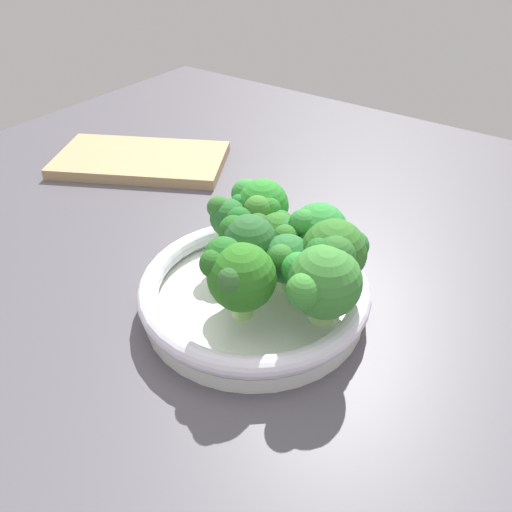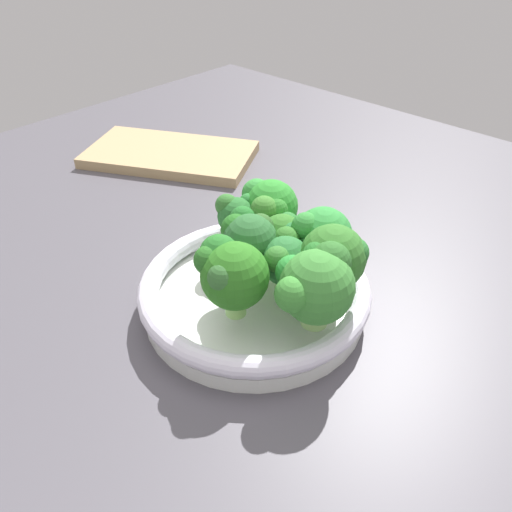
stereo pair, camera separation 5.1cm
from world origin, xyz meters
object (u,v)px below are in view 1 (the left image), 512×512
(broccoli_floret_2, at_px, (334,253))
(broccoli_floret_8, at_px, (286,257))
(broccoli_floret_3, at_px, (260,205))
(broccoli_floret_6, at_px, (316,232))
(broccoli_floret_0, at_px, (247,239))
(broccoli_floret_1, at_px, (321,282))
(broccoli_floret_7, at_px, (276,233))
(bowl, at_px, (256,294))
(broccoli_floret_5, at_px, (237,274))
(broccoli_floret_4, at_px, (228,218))
(cutting_board, at_px, (141,160))

(broccoli_floret_2, relative_size, broccoli_floret_8, 1.29)
(broccoli_floret_3, distance_m, broccoli_floret_6, 0.08)
(broccoli_floret_0, relative_size, broccoli_floret_1, 0.92)
(broccoli_floret_2, height_order, broccoli_floret_7, broccoli_floret_2)
(bowl, distance_m, broccoli_floret_6, 0.09)
(broccoli_floret_2, distance_m, broccoli_floret_6, 0.05)
(broccoli_floret_8, bearing_deg, broccoli_floret_0, -171.35)
(broccoli_floret_5, bearing_deg, broccoli_floret_0, 117.95)
(broccoli_floret_1, bearing_deg, broccoli_floret_4, 161.67)
(broccoli_floret_0, distance_m, broccoli_floret_8, 0.04)
(broccoli_floret_0, height_order, broccoli_floret_3, broccoli_floret_0)
(bowl, distance_m, broccoli_floret_3, 0.10)
(broccoli_floret_6, bearing_deg, broccoli_floret_0, -129.10)
(bowl, relative_size, broccoli_floret_7, 4.07)
(broccoli_floret_6, relative_size, cutting_board, 0.26)
(bowl, distance_m, broccoli_floret_4, 0.09)
(bowl, distance_m, broccoli_floret_5, 0.08)
(bowl, relative_size, cutting_board, 0.91)
(broccoli_floret_0, bearing_deg, broccoli_floret_3, 115.19)
(broccoli_floret_4, bearing_deg, broccoli_floret_7, 8.42)
(broccoli_floret_7, bearing_deg, broccoli_floret_0, -100.90)
(broccoli_floret_6, distance_m, broccoli_floret_7, 0.04)
(bowl, distance_m, broccoli_floret_2, 0.10)
(bowl, bearing_deg, broccoli_floret_3, 122.47)
(broccoli_floret_4, xyz_separation_m, cutting_board, (-0.29, 0.14, -0.06))
(broccoli_floret_5, relative_size, cutting_board, 0.29)
(broccoli_floret_3, relative_size, broccoli_floret_6, 0.99)
(broccoli_floret_0, xyz_separation_m, broccoli_floret_2, (0.08, 0.03, 0.00))
(broccoli_floret_1, height_order, cutting_board, broccoli_floret_1)
(broccoli_floret_8, bearing_deg, bowl, -162.95)
(broccoli_floret_3, bearing_deg, broccoli_floret_8, -39.12)
(broccoli_floret_4, height_order, broccoli_floret_7, broccoli_floret_4)
(bowl, height_order, broccoli_floret_7, broccoli_floret_7)
(broccoli_floret_4, xyz_separation_m, broccoli_floret_7, (0.06, 0.01, -0.00))
(broccoli_floret_7, distance_m, broccoli_floret_8, 0.05)
(bowl, relative_size, broccoli_floret_6, 3.44)
(broccoli_floret_5, relative_size, broccoli_floret_8, 1.27)
(bowl, bearing_deg, broccoli_floret_2, 22.62)
(broccoli_floret_1, bearing_deg, cutting_board, 156.82)
(broccoli_floret_2, bearing_deg, broccoli_floret_1, -77.04)
(broccoli_floret_3, bearing_deg, cutting_board, 161.32)
(bowl, bearing_deg, broccoli_floret_7, 96.24)
(broccoli_floret_1, distance_m, cutting_board, 0.47)
(broccoli_floret_3, bearing_deg, broccoli_floret_1, -33.17)
(broccoli_floret_4, height_order, broccoli_floret_6, broccoli_floret_6)
(cutting_board, bearing_deg, broccoli_floret_6, -16.36)
(bowl, xyz_separation_m, cutting_board, (-0.35, 0.17, -0.01))
(broccoli_floret_3, height_order, broccoli_floret_8, broccoli_floret_3)
(broccoli_floret_0, height_order, broccoli_floret_7, broccoli_floret_0)
(broccoli_floret_1, distance_m, broccoli_floret_6, 0.08)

